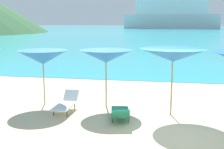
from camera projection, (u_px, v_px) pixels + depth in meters
name	position (u px, v px, depth m)	size (l,w,h in m)	color
ground_plane	(170.00, 76.00, 18.15)	(50.00, 100.00, 0.30)	beige
ocean_water	(165.00, 27.00, 228.25)	(650.00, 440.00, 0.02)	#2DADBC
umbrella_2	(43.00, 57.00, 10.96)	(2.01, 2.01, 2.14)	#9E7F59
umbrella_3	(106.00, 56.00, 10.64)	(2.07, 2.07, 2.18)	#9E7F59
umbrella_4	(173.00, 55.00, 9.55)	(2.36, 2.36, 2.33)	#9E7F59
lounge_chair_3	(66.00, 103.00, 10.31)	(0.59, 1.57, 0.63)	white
lounge_chair_5	(120.00, 113.00, 9.32)	(0.84, 1.64, 0.58)	#268C66
cruise_ship	(171.00, 15.00, 165.22)	(54.92, 9.57, 21.43)	silver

